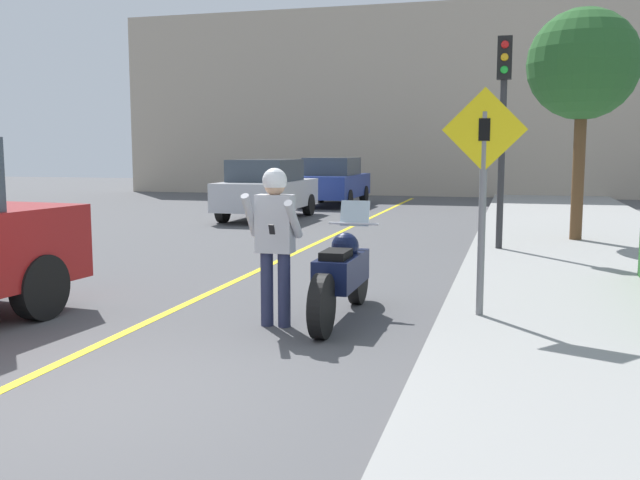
{
  "coord_description": "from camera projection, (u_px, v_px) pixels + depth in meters",
  "views": [
    {
      "loc": [
        3.37,
        -4.73,
        1.94
      ],
      "look_at": [
        1.18,
        3.31,
        0.89
      ],
      "focal_mm": 40.0,
      "sensor_mm": 36.0,
      "label": 1
    }
  ],
  "objects": [
    {
      "name": "street_tree",
      "position": [
        583.0,
        66.0,
        14.17
      ],
      "size": [
        2.2,
        2.2,
        4.62
      ],
      "color": "brown",
      "rests_on": "sidewalk_curb"
    },
    {
      "name": "parked_car_blue",
      "position": [
        333.0,
        181.0,
        24.96
      ],
      "size": [
        1.88,
        4.2,
        1.68
      ],
      "color": "black",
      "rests_on": "ground"
    },
    {
      "name": "sidewalk_curb",
      "position": [
        638.0,
        314.0,
        8.21
      ],
      "size": [
        4.4,
        44.0,
        0.12
      ],
      "color": "gray",
      "rests_on": "ground"
    },
    {
      "name": "motorcycle",
      "position": [
        342.0,
        274.0,
        8.18
      ],
      "size": [
        0.62,
        2.44,
        1.32
      ],
      "color": "black",
      "rests_on": "ground"
    },
    {
      "name": "road_center_line",
      "position": [
        258.0,
        270.0,
        11.55
      ],
      "size": [
        0.12,
        36.0,
        0.01
      ],
      "color": "yellow",
      "rests_on": "ground"
    },
    {
      "name": "parked_car_silver",
      "position": [
        267.0,
        189.0,
        20.09
      ],
      "size": [
        1.88,
        4.2,
        1.68
      ],
      "color": "black",
      "rests_on": "ground"
    },
    {
      "name": "person_biker",
      "position": [
        275.0,
        230.0,
        7.76
      ],
      "size": [
        0.59,
        0.48,
        1.75
      ],
      "color": "#282D4C",
      "rests_on": "ground"
    },
    {
      "name": "crossing_sign",
      "position": [
        483.0,
        180.0,
        7.73
      ],
      "size": [
        0.91,
        0.08,
        2.49
      ],
      "color": "slate",
      "rests_on": "sidewalk_curb"
    },
    {
      "name": "ground_plane",
      "position": [
        67.0,
        396.0,
        5.65
      ],
      "size": [
        80.0,
        80.0,
        0.0
      ],
      "primitive_type": "plane",
      "color": "#4C4C4F"
    },
    {
      "name": "traffic_light",
      "position": [
        503.0,
        103.0,
        12.93
      ],
      "size": [
        0.26,
        0.3,
        3.85
      ],
      "color": "#2D2D30",
      "rests_on": "sidewalk_curb"
    },
    {
      "name": "building_backdrop",
      "position": [
        435.0,
        101.0,
        30.03
      ],
      "size": [
        28.0,
        1.2,
        7.97
      ],
      "color": "#B2A38E",
      "rests_on": "ground"
    }
  ]
}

